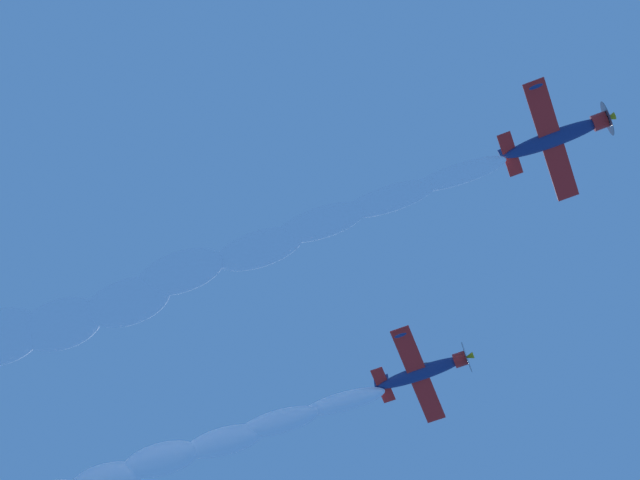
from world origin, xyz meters
TOP-DOWN VIEW (x-y plane):
  - airplane_lead at (6.56, 2.19)m, footprint 7.80×8.71m
  - airplane_left_wingman at (-10.40, 13.29)m, footprint 7.80×8.71m
  - smoke_trail_lead at (-23.28, -4.42)m, footprint 40.62×11.86m

SIDE VIEW (x-z plane):
  - smoke_trail_lead at x=-23.28m, z-range 56.32..60.75m
  - airplane_left_wingman at x=-10.40m, z-range 57.80..60.35m
  - airplane_lead at x=6.56m, z-range 58.73..61.29m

